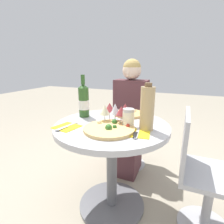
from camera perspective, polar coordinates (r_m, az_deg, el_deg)
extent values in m
plane|color=#9E937F|center=(1.62, -0.07, -28.03)|extent=(12.00, 12.00, 0.00)
cylinder|color=slate|center=(1.61, -0.07, -27.72)|extent=(0.52, 0.52, 0.02)
cylinder|color=slate|center=(1.40, -0.08, -17.75)|extent=(0.08, 0.08, 0.64)
cylinder|color=#B7B7BC|center=(1.25, -0.08, -4.64)|extent=(0.81, 0.81, 0.04)
cylinder|color=#ADADB2|center=(2.11, 5.60, -16.22)|extent=(0.36, 0.36, 0.01)
cylinder|color=#ADADB2|center=(2.02, 5.75, -11.44)|extent=(0.06, 0.06, 0.41)
cube|color=#ADADB2|center=(1.93, 5.93, -5.65)|extent=(0.40, 0.40, 0.03)
cube|color=#ADADB2|center=(2.04, 7.64, 1.54)|extent=(0.40, 0.02, 0.38)
cube|color=#512D33|center=(1.88, 4.36, -12.99)|extent=(0.28, 0.30, 0.44)
cube|color=#512D33|center=(1.85, 6.16, 2.33)|extent=(0.34, 0.18, 0.52)
sphere|color=beige|center=(1.80, 6.49, 13.36)|extent=(0.19, 0.19, 0.19)
sphere|color=tan|center=(1.80, 6.52, 14.11)|extent=(0.18, 0.18, 0.18)
cylinder|color=#ADADB2|center=(1.48, 28.77, -24.61)|extent=(0.06, 0.06, 0.41)
cube|color=#ADADB2|center=(1.36, 30.01, -17.42)|extent=(0.40, 0.40, 0.03)
cube|color=#ADADB2|center=(1.25, 22.68, -8.74)|extent=(0.02, 0.40, 0.38)
cylinder|color=#DBB26B|center=(1.12, -0.93, -5.48)|extent=(0.33, 0.33, 0.02)
sphere|color=#B22D1E|center=(1.14, 5.24, -4.50)|extent=(0.02, 0.02, 0.02)
sphere|color=#336B28|center=(1.11, 0.88, -4.83)|extent=(0.03, 0.03, 0.03)
sphere|color=#336B28|center=(1.09, -1.14, -5.04)|extent=(0.04, 0.04, 0.04)
sphere|color=beige|center=(1.20, -4.21, -3.32)|extent=(0.03, 0.03, 0.03)
sphere|color=#336B28|center=(1.09, -1.08, -5.11)|extent=(0.04, 0.04, 0.04)
sphere|color=#336B28|center=(1.20, 0.80, -3.21)|extent=(0.04, 0.04, 0.04)
cylinder|color=tan|center=(1.46, 5.62, -0.56)|extent=(0.25, 0.25, 0.02)
sphere|color=#B22D1E|center=(1.40, 6.11, -0.50)|extent=(0.04, 0.04, 0.04)
sphere|color=beige|center=(1.40, 5.83, -0.45)|extent=(0.04, 0.04, 0.04)
sphere|color=#B22D1E|center=(1.51, 6.07, 0.65)|extent=(0.04, 0.04, 0.04)
sphere|color=beige|center=(1.44, 4.82, -0.10)|extent=(0.03, 0.03, 0.03)
sphere|color=#B22D1E|center=(1.46, 3.77, 0.19)|extent=(0.04, 0.04, 0.04)
sphere|color=#B22D1E|center=(1.42, 4.87, -0.29)|extent=(0.04, 0.04, 0.04)
sphere|color=beige|center=(1.50, 7.52, 0.42)|extent=(0.02, 0.02, 0.02)
cylinder|color=#2D5623|center=(1.41, -9.18, 3.13)|extent=(0.08, 0.08, 0.23)
cone|color=#2D5623|center=(1.38, -9.41, 8.40)|extent=(0.08, 0.08, 0.03)
cylinder|color=#2D5623|center=(1.38, -9.50, 10.38)|extent=(0.03, 0.03, 0.08)
cylinder|color=silver|center=(1.41, -9.15, 2.40)|extent=(0.08, 0.08, 0.07)
cylinder|color=tan|center=(1.12, 11.40, 1.02)|extent=(0.09, 0.09, 0.28)
cylinder|color=brown|center=(1.09, 11.82, 8.69)|extent=(0.04, 0.04, 0.02)
cylinder|color=silver|center=(1.17, 5.35, -2.39)|extent=(0.08, 0.08, 0.11)
cylinder|color=#B2B2B7|center=(1.15, 5.43, 0.61)|extent=(0.08, 0.08, 0.02)
cylinder|color=silver|center=(1.26, -2.32, -3.60)|extent=(0.06, 0.06, 0.00)
cylinder|color=silver|center=(1.25, -2.34, -2.18)|extent=(0.01, 0.01, 0.06)
cone|color=beige|center=(1.23, -2.37, 0.76)|extent=(0.07, 0.07, 0.07)
cylinder|color=silver|center=(1.21, 2.94, -4.34)|extent=(0.06, 0.06, 0.00)
cylinder|color=silver|center=(1.20, 2.96, -2.69)|extent=(0.01, 0.01, 0.07)
cone|color=#9E383D|center=(1.18, 3.01, 0.41)|extent=(0.07, 0.07, 0.06)
cylinder|color=silver|center=(1.33, -0.76, -2.49)|extent=(0.06, 0.06, 0.00)
cylinder|color=silver|center=(1.32, -0.77, -1.09)|extent=(0.01, 0.01, 0.06)
cone|color=#9E383D|center=(1.30, -0.78, 1.64)|extent=(0.07, 0.07, 0.06)
cylinder|color=silver|center=(1.27, 1.00, -3.37)|extent=(0.06, 0.06, 0.00)
cylinder|color=silver|center=(1.26, 1.01, -1.94)|extent=(0.01, 0.01, 0.06)
cone|color=silver|center=(1.24, 1.02, 1.11)|extent=(0.07, 0.07, 0.08)
cylinder|color=silver|center=(1.29, 4.24, -3.14)|extent=(0.06, 0.06, 0.00)
cylinder|color=silver|center=(1.28, 4.27, -1.80)|extent=(0.01, 0.01, 0.06)
cone|color=#9E383D|center=(1.26, 4.33, 1.14)|extent=(0.08, 0.08, 0.08)
cube|color=yellow|center=(1.22, -14.53, -4.71)|extent=(0.18, 0.18, 0.00)
cube|color=silver|center=(1.22, -14.54, -4.51)|extent=(0.05, 0.19, 0.00)
cube|color=silver|center=(1.18, -15.93, -5.10)|extent=(0.04, 0.09, 0.00)
cube|color=yellow|center=(1.09, 8.28, -6.80)|extent=(0.17, 0.17, 0.00)
cube|color=silver|center=(1.09, 8.28, -6.59)|extent=(0.04, 0.19, 0.00)
cube|color=black|center=(1.04, 7.62, -7.38)|extent=(0.03, 0.09, 0.00)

